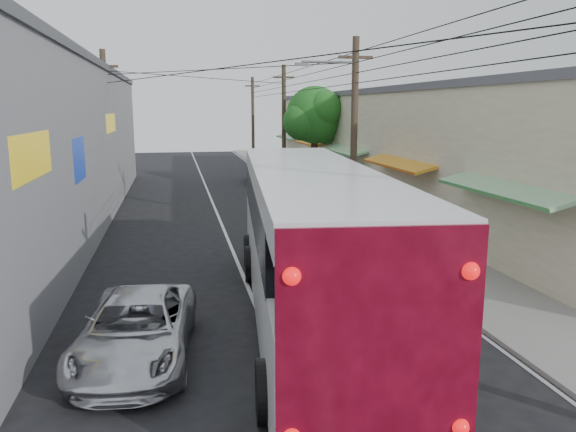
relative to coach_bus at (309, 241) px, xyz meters
name	(u,v)px	position (x,y,z in m)	size (l,w,h in m)	color
ground	(297,404)	(-1.21, -4.11, -1.98)	(120.00, 120.00, 0.00)	black
sidewalk	(335,204)	(5.29, 15.89, -1.92)	(3.00, 80.00, 0.12)	slate
building_right	(401,144)	(9.78, 17.89, 1.17)	(7.09, 40.00, 6.25)	beige
building_left	(26,144)	(-9.71, 13.89, 1.67)	(7.20, 36.00, 7.25)	gray
utility_poles	(273,129)	(1.92, 16.22, 2.14)	(11.80, 45.28, 8.00)	#473828
street_tree	(316,117)	(5.66, 21.91, 2.69)	(4.40, 4.00, 6.60)	#3F2B19
coach_bus	(309,241)	(0.00, 0.00, 0.00)	(4.12, 13.50, 3.83)	white
jeepney	(136,329)	(-4.11, -1.66, -1.31)	(2.24, 4.85, 1.35)	silver
parked_suv	(331,212)	(3.39, 10.00, -1.19)	(2.24, 5.51, 1.60)	#96969D
parked_car_mid	(301,195)	(3.39, 15.89, -1.34)	(1.52, 3.77, 1.28)	black
parked_car_far	(257,172)	(2.59, 26.67, -1.27)	(1.51, 4.33, 1.43)	black
pedestrian_near	(372,202)	(5.62, 11.00, -0.98)	(0.64, 0.42, 1.76)	pink
pedestrian_far	(415,213)	(6.39, 7.99, -0.99)	(0.85, 0.66, 1.75)	#8393BF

